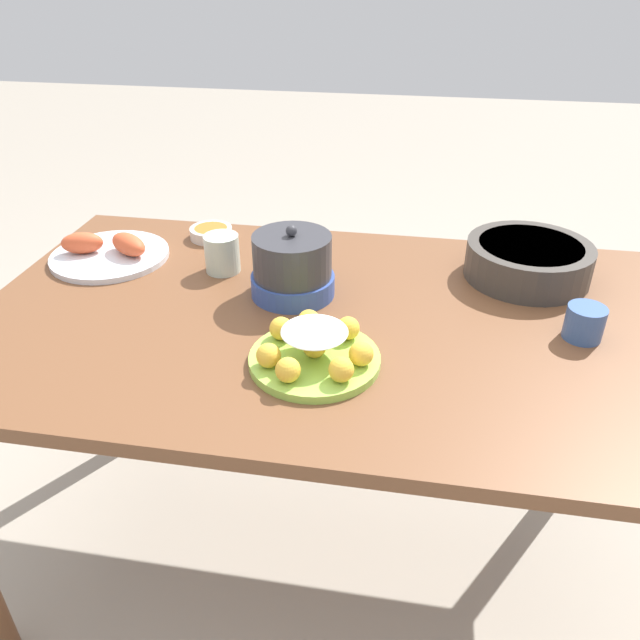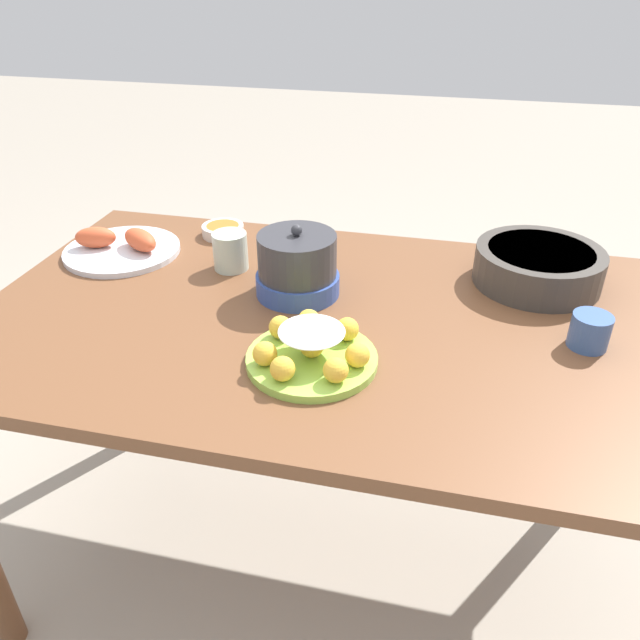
% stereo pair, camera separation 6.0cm
% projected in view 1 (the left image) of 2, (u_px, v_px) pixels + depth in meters
% --- Properties ---
extents(ground_plane, '(12.00, 12.00, 0.00)m').
position_uv_depth(ground_plane, '(324.00, 558.00, 1.69)').
color(ground_plane, '#9E9384').
extents(dining_table, '(1.45, 0.87, 0.77)m').
position_uv_depth(dining_table, '(325.00, 354.00, 1.34)').
color(dining_table, brown).
rests_on(dining_table, ground_plane).
extents(cake_plate, '(0.24, 0.24, 0.08)m').
position_uv_depth(cake_plate, '(314.00, 351.00, 1.13)').
color(cake_plate, '#99CC4C').
rests_on(cake_plate, dining_table).
extents(serving_bowl, '(0.28, 0.28, 0.08)m').
position_uv_depth(serving_bowl, '(528.00, 260.00, 1.41)').
color(serving_bowl, '#3D3833').
rests_on(serving_bowl, dining_table).
extents(sauce_bowl, '(0.11, 0.11, 0.03)m').
position_uv_depth(sauce_bowl, '(211.00, 232.00, 1.62)').
color(sauce_bowl, beige).
rests_on(sauce_bowl, dining_table).
extents(seafood_platter, '(0.28, 0.28, 0.07)m').
position_uv_depth(seafood_platter, '(109.00, 252.00, 1.51)').
color(seafood_platter, silver).
rests_on(seafood_platter, dining_table).
extents(cup_near, '(0.07, 0.07, 0.07)m').
position_uv_depth(cup_near, '(585.00, 323.00, 1.20)').
color(cup_near, '#38568E').
rests_on(cup_near, dining_table).
extents(cup_far, '(0.08, 0.08, 0.09)m').
position_uv_depth(cup_far, '(222.00, 253.00, 1.44)').
color(cup_far, beige).
rests_on(cup_far, dining_table).
extents(warming_pot, '(0.18, 0.18, 0.16)m').
position_uv_depth(warming_pot, '(292.00, 267.00, 1.33)').
color(warming_pot, '#334C99').
rests_on(warming_pot, dining_table).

